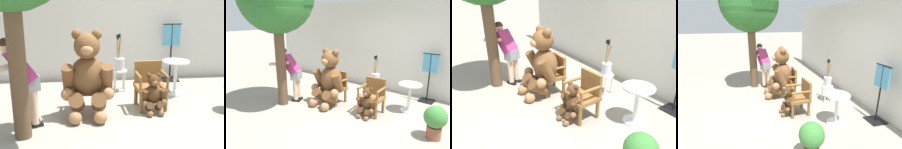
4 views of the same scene
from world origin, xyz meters
The scene contains 10 objects.
ground_plane centered at (0.00, 0.00, 0.00)m, with size 60.00×60.00×0.00m, color gray.
back_wall centered at (0.00, 2.40, 1.40)m, with size 10.00×0.16×2.80m, color beige.
wooden_chair_left centered at (-0.58, 0.44, 0.46)m, with size 0.58×0.55×0.86m.
wooden_chair_right centered at (0.58, 0.44, 0.46)m, with size 0.59×0.55×0.86m.
teddy_bear_large centered at (-0.59, 0.17, 0.75)m, with size 0.91×0.88×1.53m.
teddy_bear_small centered at (0.59, 0.16, 0.36)m, with size 0.45×0.43×0.74m.
person_visitor centered at (-1.62, -0.22, 0.90)m, with size 0.72×0.69×1.50m.
white_stool centered at (0.12, 1.41, 0.36)m, with size 0.34×0.34×0.46m.
brush_bucket centered at (0.12, 1.42, 0.63)m, with size 0.22×0.22×0.79m.
round_side_table centered at (1.26, 1.09, 0.45)m, with size 0.56×0.56×0.72m.
Camera 3 is at (3.39, -1.78, 2.40)m, focal length 35.00 mm.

